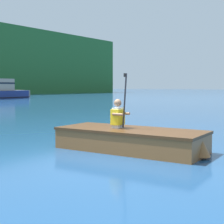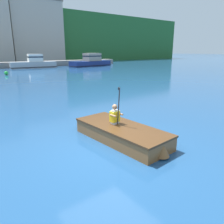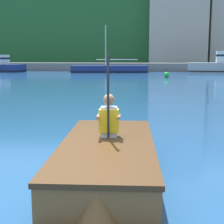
% 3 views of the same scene
% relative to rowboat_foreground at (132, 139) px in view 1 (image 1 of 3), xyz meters
% --- Properties ---
extents(ground_plane, '(300.00, 300.00, 0.00)m').
position_rel_rowboat_foreground_xyz_m(ground_plane, '(-0.74, -0.22, -0.27)').
color(ground_plane, navy).
extents(rowboat_foreground, '(1.54, 3.47, 0.48)m').
position_rel_rowboat_foreground_xyz_m(rowboat_foreground, '(0.00, 0.00, 0.00)').
color(rowboat_foreground, brown).
rests_on(rowboat_foreground, ground).
extents(person_paddler, '(0.37, 0.35, 1.22)m').
position_rel_rowboat_foreground_xyz_m(person_paddler, '(-0.03, 0.37, 0.50)').
color(person_paddler, silver).
rests_on(person_paddler, rowboat_foreground).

